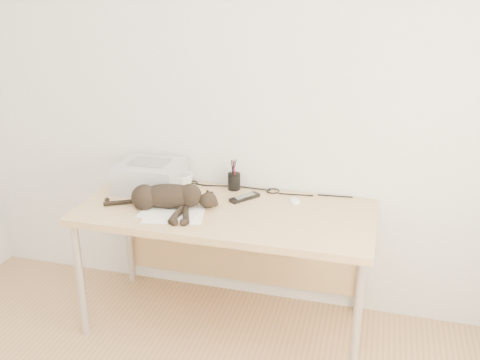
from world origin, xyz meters
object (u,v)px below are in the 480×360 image
(pen_cup, at_px, (234,181))
(desk, at_px, (230,225))
(mouse, at_px, (295,199))
(mug, at_px, (184,182))
(cat, at_px, (165,198))
(printer, at_px, (150,176))

(pen_cup, bearing_deg, desk, -81.39)
(pen_cup, height_order, mouse, pen_cup)
(desk, bearing_deg, mug, 159.87)
(cat, xyz_separation_m, mug, (0.00, 0.27, -0.01))
(printer, xyz_separation_m, mouse, (0.85, 0.03, -0.07))
(cat, xyz_separation_m, mouse, (0.66, 0.27, -0.05))
(desk, distance_m, printer, 0.56)
(desk, xyz_separation_m, mug, (-0.31, 0.11, 0.18))
(desk, distance_m, mug, 0.38)
(mug, xyz_separation_m, mouse, (0.66, -0.00, -0.03))
(desk, bearing_deg, printer, 171.08)
(printer, relative_size, mouse, 3.56)
(printer, height_order, mouse, printer)
(desk, xyz_separation_m, pen_cup, (-0.03, 0.20, 0.19))
(pen_cup, distance_m, mouse, 0.39)
(mug, distance_m, pen_cup, 0.30)
(desk, xyz_separation_m, printer, (-0.51, 0.08, 0.22))
(mouse, bearing_deg, pen_cup, 147.59)
(pen_cup, relative_size, mouse, 1.81)
(mug, bearing_deg, pen_cup, 17.56)
(printer, relative_size, pen_cup, 1.97)
(printer, distance_m, cat, 0.30)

